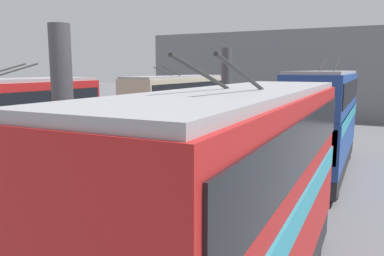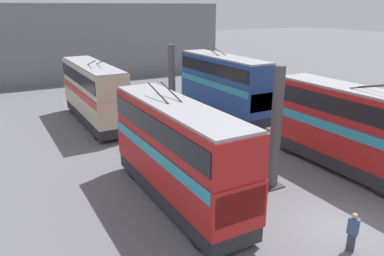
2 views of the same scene
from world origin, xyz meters
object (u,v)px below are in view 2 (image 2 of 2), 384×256
(person_by_right_row, at_px, (196,165))
(oil_drum, at_px, (222,123))
(bus_right_mid, at_px, (94,90))
(person_aisle_foreground, at_px, (353,231))
(person_aisle_midway, at_px, (216,143))
(bus_left_far, at_px, (223,82))
(bus_left_near, at_px, (348,124))
(bus_right_near, at_px, (177,148))

(person_by_right_row, xyz_separation_m, oil_drum, (6.96, -6.33, -0.42))
(bus_right_mid, relative_size, person_aisle_foreground, 6.55)
(bus_right_mid, relative_size, person_aisle_midway, 6.17)
(person_aisle_midway, bearing_deg, bus_left_far, -31.75)
(bus_left_near, distance_m, person_by_right_row, 9.13)
(bus_left_near, xyz_separation_m, bus_right_near, (1.39, 10.39, 0.01))
(oil_drum, bearing_deg, person_by_right_row, 137.73)
(bus_left_near, distance_m, bus_right_mid, 19.41)
(bus_left_near, distance_m, bus_right_near, 10.48)
(person_by_right_row, relative_size, person_aisle_foreground, 1.00)
(bus_right_mid, relative_size, person_by_right_row, 6.52)
(person_aisle_midway, xyz_separation_m, person_by_right_row, (-2.26, 2.74, -0.06))
(person_aisle_midway, xyz_separation_m, oil_drum, (4.70, -3.59, -0.48))
(person_aisle_midway, height_order, person_by_right_row, person_aisle_midway)
(person_by_right_row, bearing_deg, bus_left_far, -19.91)
(bus_left_near, relative_size, person_aisle_midway, 5.45)
(bus_left_near, xyz_separation_m, bus_right_mid, (16.40, 10.39, -0.03))
(bus_right_near, bearing_deg, bus_left_near, -97.63)
(bus_left_near, bearing_deg, bus_left_far, -0.00)
(bus_left_near, height_order, bus_left_far, bus_left_far)
(person_aisle_midway, xyz_separation_m, person_aisle_foreground, (-10.85, 0.56, -0.06))
(bus_right_mid, height_order, oil_drum, bus_right_mid)
(bus_right_mid, bearing_deg, bus_right_near, -180.00)
(bus_left_far, height_order, bus_right_mid, bus_left_far)
(bus_left_near, distance_m, person_aisle_foreground, 8.58)
(bus_left_far, height_order, person_by_right_row, bus_left_far)
(bus_left_near, relative_size, oil_drum, 10.29)
(bus_right_near, relative_size, bus_right_mid, 0.94)
(person_aisle_foreground, bearing_deg, person_aisle_midway, 61.07)
(bus_left_near, bearing_deg, person_aisle_foreground, 131.93)
(bus_right_near, relative_size, person_aisle_midway, 5.81)
(bus_left_near, bearing_deg, person_by_right_row, 70.34)
(bus_left_near, distance_m, bus_left_far, 13.00)
(bus_left_near, xyz_separation_m, person_by_right_row, (3.00, 8.40, -1.94))
(person_aisle_foreground, bearing_deg, person_by_right_row, 78.30)
(bus_right_mid, xyz_separation_m, person_by_right_row, (-13.40, -1.99, -1.90))
(bus_right_near, distance_m, person_aisle_foreground, 8.36)
(bus_right_near, xyz_separation_m, bus_right_mid, (15.01, 0.00, -0.04))
(person_aisle_foreground, bearing_deg, bus_right_near, 94.92)
(bus_left_far, distance_m, bus_right_mid, 10.93)
(bus_right_near, distance_m, person_aisle_midway, 6.40)
(person_by_right_row, xyz_separation_m, person_aisle_foreground, (-8.58, -2.18, -0.00))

